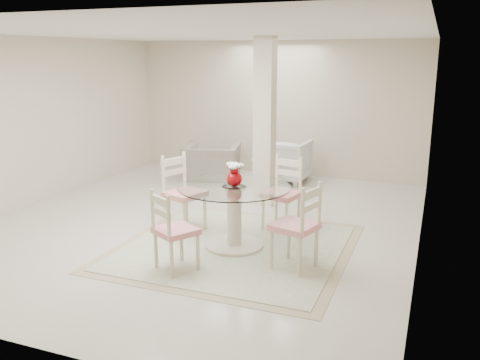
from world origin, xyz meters
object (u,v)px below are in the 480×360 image
(column, at_px, (265,123))
(armchair_white, at_px, (285,160))
(recliner_taupe, at_px, (212,162))
(side_table, at_px, (264,175))
(dining_chair_west, at_px, (181,187))
(red_vase, at_px, (234,174))
(dining_chair_south, at_px, (171,225))
(dining_table, at_px, (234,217))
(dining_chair_north, at_px, (284,188))
(dining_chair_east, at_px, (300,220))

(column, xyz_separation_m, armchair_white, (-0.12, 1.63, -0.94))
(recliner_taupe, height_order, side_table, recliner_taupe)
(recliner_taupe, bearing_deg, dining_chair_west, 92.69)
(red_vase, distance_m, recliner_taupe, 3.80)
(dining_chair_south, relative_size, recliner_taupe, 0.99)
(dining_table, relative_size, red_vase, 4.67)
(dining_table, height_order, dining_chair_west, dining_chair_west)
(column, xyz_separation_m, dining_chair_north, (0.67, -1.10, -0.75))
(dining_table, height_order, dining_chair_north, dining_chair_north)
(red_vase, relative_size, dining_chair_north, 0.27)
(dining_chair_east, xyz_separation_m, dining_chair_north, (-0.58, 1.33, -0.00))
(dining_chair_south, bearing_deg, side_table, -56.80)
(column, bearing_deg, dining_chair_south, -91.76)
(red_vase, bearing_deg, dining_chair_west, 158.15)
(dining_chair_north, distance_m, armchair_white, 2.84)
(dining_chair_east, height_order, side_table, dining_chair_east)
(dining_chair_south, bearing_deg, dining_chair_east, -127.26)
(dining_table, distance_m, dining_chair_west, 1.05)
(dining_chair_east, relative_size, armchair_white, 1.27)
(dining_table, xyz_separation_m, dining_chair_east, (0.95, -0.37, 0.19))
(column, distance_m, dining_table, 2.27)
(dining_chair_north, bearing_deg, recliner_taupe, 145.02)
(dining_chair_west, distance_m, recliner_taupe, 3.03)
(dining_table, distance_m, armchair_white, 3.71)
(red_vase, height_order, recliner_taupe, red_vase)
(column, relative_size, dining_chair_north, 2.37)
(red_vase, xyz_separation_m, side_table, (-0.63, 3.04, -0.73))
(red_vase, height_order, side_table, red_vase)
(dining_chair_north, distance_m, side_table, 2.34)
(dining_chair_west, distance_m, dining_chair_south, 1.44)
(dining_table, height_order, armchair_white, armchair_white)
(dining_chair_north, distance_m, recliner_taupe, 3.19)
(dining_table, relative_size, recliner_taupe, 1.32)
(dining_chair_north, xyz_separation_m, side_table, (-0.99, 2.08, -0.36))
(column, bearing_deg, dining_chair_east, -62.77)
(column, height_order, recliner_taupe, column)
(recliner_taupe, relative_size, armchair_white, 1.18)
(armchair_white, bearing_deg, dining_chair_east, 111.25)
(dining_chair_south, height_order, side_table, dining_chair_south)
(armchair_white, xyz_separation_m, side_table, (-0.21, -0.64, -0.17))
(dining_chair_north, xyz_separation_m, armchair_white, (-0.78, 2.73, -0.19))
(red_vase, distance_m, side_table, 3.19)
(dining_chair_west, relative_size, side_table, 2.25)
(recliner_taupe, bearing_deg, red_vase, 105.17)
(dining_chair_east, distance_m, dining_chair_north, 1.45)
(side_table, bearing_deg, recliner_taupe, 168.61)
(dining_chair_south, height_order, recliner_taupe, dining_chair_south)
(dining_chair_south, bearing_deg, column, -61.91)
(column, height_order, dining_chair_west, column)
(column, bearing_deg, dining_chair_west, -111.46)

